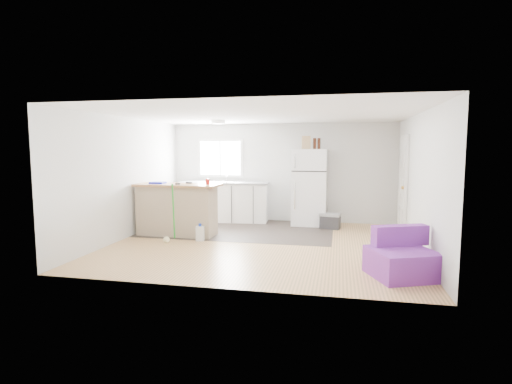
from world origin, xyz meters
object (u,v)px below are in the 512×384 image
refrigerator (310,187)px  cleaner_jug (200,233)px  purple_seat (402,259)px  bottle_right (319,144)px  kitchen_cabinets (225,201)px  red_cup (208,182)px  cooler (330,221)px  blue_tray (158,183)px  mop (169,230)px  bottle_left (315,144)px  peninsula (177,209)px  cardboard_box (306,143)px

refrigerator → cleaner_jug: 2.98m
purple_seat → bottle_right: (-1.35, 3.56, 1.66)m
kitchen_cabinets → red_cup: size_ratio=18.57×
red_cup → cooler: bearing=29.1°
purple_seat → bottle_right: bearing=88.3°
refrigerator → blue_tray: size_ratio=5.92×
mop → bottle_left: (2.60, 2.28, 1.67)m
peninsula → cleaner_jug: peninsula is taller
mop → refrigerator: bearing=25.0°
blue_tray → bottle_right: bottle_right is taller
bottle_left → mop: bearing=-138.7°
kitchen_cabinets → cooler: size_ratio=4.50×
cleaner_jug → red_cup: bearing=76.8°
refrigerator → cardboard_box: 1.05m
red_cup → bottle_right: 2.82m
red_cup → cardboard_box: 2.59m
mop → bottle_left: bearing=23.0°
cleaner_jug → purple_seat: bearing=-31.7°
purple_seat → cleaner_jug: 3.81m
red_cup → cardboard_box: cardboard_box is taller
mop → blue_tray: 1.18m
cooler → blue_tray: 3.86m
refrigerator → bottle_left: bottle_left is taller
purple_seat → mop: bearing=140.4°
purple_seat → red_cup: 4.05m
peninsula → cleaner_jug: size_ratio=5.14×
bottle_right → cleaner_jug: bearing=-136.0°
kitchen_cabinets → peninsula: size_ratio=1.27×
cooler → mop: 3.59m
peninsula → red_cup: size_ratio=14.60×
red_cup → bottle_left: bottle_left is taller
cooler → bottle_left: bottle_left is taller
blue_tray → bottle_right: (3.21, 1.68, 0.82)m
cardboard_box → bottle_left: bearing=-0.7°
peninsula → cleaner_jug: 0.86m
peninsula → refrigerator: bearing=34.9°
bottle_left → bottle_right: (0.10, 0.03, 0.00)m
refrigerator → cooler: 0.95m
cleaner_jug → mop: mop is taller
peninsula → cleaner_jug: (0.64, -0.42, -0.39)m
red_cup → bottle_left: bearing=39.1°
mop → bottle_left: bottle_left is taller
red_cup → refrigerator: bearing=41.8°
kitchen_cabinets → refrigerator: size_ratio=1.25×
kitchen_cabinets → blue_tray: kitchen_cabinets is taller
mop → blue_tray: mop is taller
purple_seat → blue_tray: bearing=135.1°
kitchen_cabinets → mop: 2.46m
red_cup → bottle_left: size_ratio=0.48×
mop → cardboard_box: bearing=25.2°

